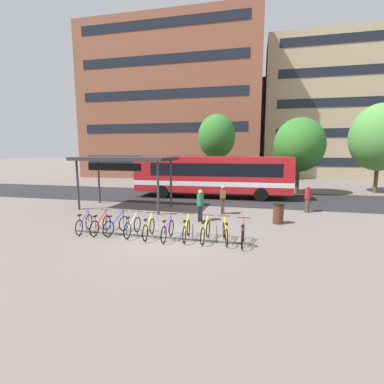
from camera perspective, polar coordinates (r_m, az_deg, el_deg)
ground at (r=12.04m, az=-4.65°, el=-9.45°), size 200.00×200.00×0.00m
bus_lane_asphalt at (r=22.23m, az=3.73°, el=-1.03°), size 80.00×7.20×0.01m
city_bus at (r=21.99m, az=3.94°, el=3.51°), size 12.13×3.13×3.20m
bike_rack at (r=12.16m, az=-6.82°, el=-8.86°), size 8.00×0.16×0.70m
parked_bicycle_purple_0 at (r=13.73m, az=-21.20°, el=-6.07°), size 0.52×1.71×0.99m
parked_bicycle_red_1 at (r=13.29m, az=-18.18°, el=-6.40°), size 0.52×1.72×0.99m
parked_bicycle_blue_2 at (r=12.99m, az=-15.20°, el=-6.61°), size 0.58×1.69×0.99m
parked_bicycle_silver_3 at (r=12.62m, az=-12.09°, el=-6.95°), size 0.52×1.72×0.99m
parked_bicycle_yellow_4 at (r=12.19m, az=-8.86°, el=-7.42°), size 0.52×1.72×0.99m
parked_bicycle_purple_5 at (r=11.85m, az=-5.02°, el=-7.82°), size 0.52×1.72×0.99m
parked_bicycle_yellow_6 at (r=11.82m, az=-1.15°, el=-7.82°), size 0.52×1.72×0.99m
parked_bicycle_yellow_7 at (r=11.62m, az=2.76°, el=-8.12°), size 0.52×1.72×0.99m
parked_bicycle_yellow_8 at (r=11.51m, az=6.81°, el=-8.35°), size 0.57×1.69×0.99m
parked_bicycle_red_9 at (r=11.32m, az=10.37°, el=-8.71°), size 0.52×1.72×0.99m
transit_shelter at (r=18.10m, az=-13.69°, el=6.31°), size 6.25×3.28×3.28m
commuter_red_pack_0 at (r=18.07m, az=22.62°, el=-0.94°), size 0.50×0.60×1.62m
commuter_olive_pack_1 at (r=16.30m, az=6.32°, el=-1.12°), size 0.39×0.56×1.70m
commuter_red_pack_2 at (r=14.59m, az=1.71°, el=-2.29°), size 0.35×0.53×1.68m
trash_bin at (r=14.88m, az=17.25°, el=-4.23°), size 0.55×0.55×1.03m
street_tree_0 at (r=29.00m, az=34.08°, el=9.24°), size 4.86×4.86×7.63m
street_tree_1 at (r=26.95m, az=5.07°, el=11.20°), size 3.51×3.51×7.04m
street_tree_2 at (r=25.41m, az=21.11°, el=8.97°), size 4.19×4.19×6.41m
building_left_wing at (r=42.16m, az=-3.34°, el=17.31°), size 23.93×12.55×20.19m
building_right_wing at (r=47.30m, az=29.17°, el=14.11°), size 23.13×13.96×18.22m
building_centre_block at (r=49.69m, az=6.56°, el=12.39°), size 14.33×12.79×14.05m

